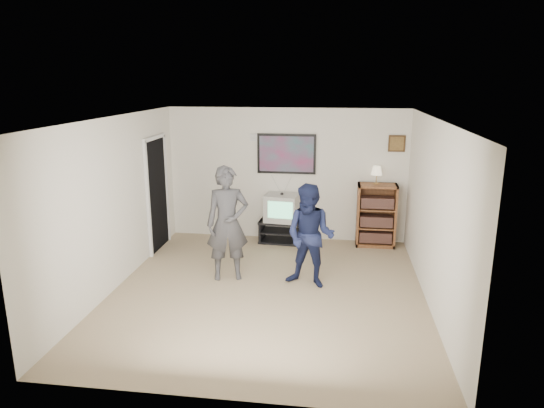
% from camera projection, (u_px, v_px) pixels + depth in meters
% --- Properties ---
extents(room_shell, '(4.51, 5.00, 2.51)m').
position_uv_depth(room_shell, '(271.00, 203.00, 7.10)').
color(room_shell, '#8D7D5A').
rests_on(room_shell, ground).
extents(media_stand, '(0.87, 0.52, 0.42)m').
position_uv_depth(media_stand, '(282.00, 231.00, 9.18)').
color(media_stand, black).
rests_on(media_stand, room_shell).
extents(crt_television, '(0.65, 0.57, 0.50)m').
position_uv_depth(crt_television, '(282.00, 208.00, 9.06)').
color(crt_television, '#AEAFAA').
rests_on(crt_television, media_stand).
extents(bookshelf, '(0.71, 0.40, 1.16)m').
position_uv_depth(bookshelf, '(376.00, 215.00, 8.91)').
color(bookshelf, '#59301A').
rests_on(bookshelf, room_shell).
extents(table_lamp, '(0.20, 0.20, 0.32)m').
position_uv_depth(table_lamp, '(377.00, 175.00, 8.77)').
color(table_lamp, beige).
rests_on(table_lamp, bookshelf).
extents(person_tall, '(0.73, 0.58, 1.76)m').
position_uv_depth(person_tall, '(228.00, 224.00, 7.35)').
color(person_tall, '#3A3A3D').
rests_on(person_tall, room_shell).
extents(person_short, '(0.88, 0.76, 1.55)m').
position_uv_depth(person_short, '(310.00, 236.00, 7.10)').
color(person_short, '#171D3F').
rests_on(person_short, room_shell).
extents(controller_left, '(0.05, 0.12, 0.03)m').
position_uv_depth(controller_left, '(228.00, 194.00, 7.46)').
color(controller_left, white).
rests_on(controller_left, person_tall).
extents(controller_right, '(0.08, 0.12, 0.03)m').
position_uv_depth(controller_right, '(315.00, 211.00, 7.21)').
color(controller_right, white).
rests_on(controller_right, person_short).
extents(poster, '(1.10, 0.03, 0.75)m').
position_uv_depth(poster, '(286.00, 154.00, 9.04)').
color(poster, black).
rests_on(poster, room_shell).
extents(air_vent, '(0.28, 0.02, 0.14)m').
position_uv_depth(air_vent, '(257.00, 137.00, 9.05)').
color(air_vent, white).
rests_on(air_vent, room_shell).
extents(small_picture, '(0.30, 0.03, 0.30)m').
position_uv_depth(small_picture, '(397.00, 144.00, 8.73)').
color(small_picture, '#463016').
rests_on(small_picture, room_shell).
extents(doorway, '(0.03, 0.85, 2.00)m').
position_uv_depth(doorway, '(157.00, 195.00, 8.66)').
color(doorway, black).
rests_on(doorway, room_shell).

